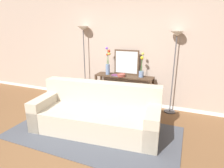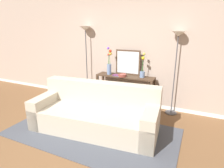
# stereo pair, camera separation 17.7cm
# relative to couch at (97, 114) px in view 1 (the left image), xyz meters

# --- Properties ---
(ground_plane) EXTENTS (16.00, 16.00, 0.02)m
(ground_plane) POSITION_rel_couch_xyz_m (-0.17, -0.81, -0.32)
(ground_plane) COLOR brown
(back_wall) EXTENTS (12.00, 0.15, 3.05)m
(back_wall) POSITION_rel_couch_xyz_m (-0.17, 1.57, 1.22)
(back_wall) COLOR white
(back_wall) RESTS_ON ground
(area_rug) EXTENTS (3.15, 1.66, 0.01)m
(area_rug) POSITION_rel_couch_xyz_m (0.01, -0.16, -0.30)
(area_rug) COLOR #474C56
(area_rug) RESTS_ON ground
(couch) EXTENTS (2.46, 1.17, 0.88)m
(couch) POSITION_rel_couch_xyz_m (0.00, 0.00, 0.00)
(couch) COLOR #BCB29E
(couch) RESTS_ON ground
(console_table) EXTENTS (1.41, 0.35, 0.80)m
(console_table) POSITION_rel_couch_xyz_m (0.12, 1.23, 0.25)
(console_table) COLOR #473323
(console_table) RESTS_ON ground
(floor_lamp_left) EXTENTS (0.28, 0.28, 1.94)m
(floor_lamp_left) POSITION_rel_couch_xyz_m (-1.03, 1.34, 1.22)
(floor_lamp_left) COLOR #4C4C51
(floor_lamp_left) RESTS_ON ground
(floor_lamp_right) EXTENTS (0.28, 0.28, 1.84)m
(floor_lamp_right) POSITION_rel_couch_xyz_m (1.24, 1.34, 1.14)
(floor_lamp_right) COLOR #4C4C51
(floor_lamp_right) RESTS_ON ground
(wall_mirror) EXTENTS (0.62, 0.02, 0.60)m
(wall_mirror) POSITION_rel_couch_xyz_m (0.13, 1.38, 0.79)
(wall_mirror) COLOR #473323
(wall_mirror) RESTS_ON console_table
(vase_tall_flowers) EXTENTS (0.13, 0.11, 0.67)m
(vase_tall_flowers) POSITION_rel_couch_xyz_m (-0.29, 1.21, 0.74)
(vase_tall_flowers) COLOR #6B84AD
(vase_tall_flowers) RESTS_ON console_table
(vase_short_flowers) EXTENTS (0.12, 0.14, 0.57)m
(vase_short_flowers) POSITION_rel_couch_xyz_m (0.53, 1.26, 0.69)
(vase_short_flowers) COLOR #6B84AD
(vase_short_flowers) RESTS_ON console_table
(fruit_bowl) EXTENTS (0.20, 0.20, 0.06)m
(fruit_bowl) POSITION_rel_couch_xyz_m (0.09, 1.13, 0.52)
(fruit_bowl) COLOR brown
(fruit_bowl) RESTS_ON console_table
(book_stack) EXTENTS (0.20, 0.17, 0.03)m
(book_stack) POSITION_rel_couch_xyz_m (-0.06, 1.13, 0.50)
(book_stack) COLOR slate
(book_stack) RESTS_ON console_table
(book_row_under_console) EXTENTS (0.37, 0.17, 0.13)m
(book_row_under_console) POSITION_rel_couch_xyz_m (-0.28, 1.23, -0.25)
(book_row_under_console) COLOR slate
(book_row_under_console) RESTS_ON ground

